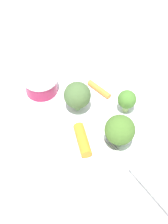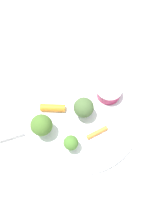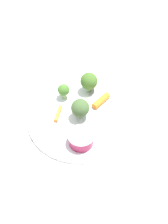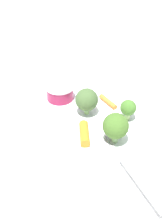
{
  "view_description": "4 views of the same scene",
  "coord_description": "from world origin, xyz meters",
  "px_view_note": "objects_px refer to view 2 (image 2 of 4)",
  "views": [
    {
      "loc": [
        0.26,
        0.25,
        0.43
      ],
      "look_at": [
        0.0,
        0.01,
        0.02
      ],
      "focal_mm": 51.49,
      "sensor_mm": 36.0,
      "label": 1
    },
    {
      "loc": [
        -0.17,
        0.1,
        0.45
      ],
      "look_at": [
        -0.0,
        -0.0,
        0.03
      ],
      "focal_mm": 32.89,
      "sensor_mm": 36.0,
      "label": 2
    },
    {
      "loc": [
        0.06,
        -0.42,
        0.5
      ],
      "look_at": [
        0.01,
        0.01,
        0.02
      ],
      "focal_mm": 40.92,
      "sensor_mm": 36.0,
      "label": 3
    },
    {
      "loc": [
        0.32,
        0.41,
        0.41
      ],
      "look_at": [
        0.01,
        -0.01,
        0.02
      ],
      "focal_mm": 51.94,
      "sensor_mm": 36.0,
      "label": 4
    }
  ],
  "objects_px": {
    "carrot_stick_1": "(53,108)",
    "carrot_stick_0": "(97,133)",
    "broccoli_floret_2": "(42,125)",
    "broccoli_floret_1": "(71,143)",
    "plate": "(82,116)",
    "fork": "(12,135)",
    "broccoli_floret_0": "(83,107)",
    "sauce_cup": "(109,92)"
  },
  "relations": [
    {
      "from": "carrot_stick_1",
      "to": "carrot_stick_0",
      "type": "bearing_deg",
      "value": -151.87
    },
    {
      "from": "broccoli_floret_2",
      "to": "broccoli_floret_1",
      "type": "bearing_deg",
      "value": -151.48
    },
    {
      "from": "plate",
      "to": "carrot_stick_1",
      "type": "xyz_separation_m",
      "value": [
        0.05,
        0.05,
        0.01
      ]
    },
    {
      "from": "plate",
      "to": "broccoli_floret_2",
      "type": "distance_m",
      "value": 0.1
    },
    {
      "from": "plate",
      "to": "broccoli_floret_1",
      "type": "relative_size",
      "value": 6.15
    },
    {
      "from": "broccoli_floret_1",
      "to": "fork",
      "type": "xyz_separation_m",
      "value": [
        0.09,
        0.1,
        -0.03
      ]
    },
    {
      "from": "carrot_stick_0",
      "to": "broccoli_floret_0",
      "type": "bearing_deg",
      "value": 0.07
    },
    {
      "from": "broccoli_floret_1",
      "to": "carrot_stick_1",
      "type": "xyz_separation_m",
      "value": [
        0.1,
        -0.01,
        -0.02
      ]
    },
    {
      "from": "broccoli_floret_1",
      "to": "broccoli_floret_0",
      "type": "bearing_deg",
      "value": -49.11
    },
    {
      "from": "fork",
      "to": "broccoli_floret_1",
      "type": "bearing_deg",
      "value": -131.89
    },
    {
      "from": "plate",
      "to": "fork",
      "type": "distance_m",
      "value": 0.16
    },
    {
      "from": "sauce_cup",
      "to": "carrot_stick_0",
      "type": "distance_m",
      "value": 0.1
    },
    {
      "from": "sauce_cup",
      "to": "carrot_stick_1",
      "type": "bearing_deg",
      "value": 75.23
    },
    {
      "from": "sauce_cup",
      "to": "broccoli_floret_2",
      "type": "distance_m",
      "value": 0.18
    },
    {
      "from": "fork",
      "to": "broccoli_floret_2",
      "type": "bearing_deg",
      "value": -112.33
    },
    {
      "from": "plate",
      "to": "broccoli_floret_2",
      "type": "bearing_deg",
      "value": 83.58
    },
    {
      "from": "broccoli_floret_1",
      "to": "broccoli_floret_2",
      "type": "relative_size",
      "value": 0.74
    },
    {
      "from": "broccoli_floret_1",
      "to": "fork",
      "type": "bearing_deg",
      "value": 48.11
    },
    {
      "from": "broccoli_floret_1",
      "to": "carrot_stick_1",
      "type": "relative_size",
      "value": 0.76
    },
    {
      "from": "sauce_cup",
      "to": "carrot_stick_0",
      "type": "relative_size",
      "value": 1.19
    },
    {
      "from": "broccoli_floret_1",
      "to": "broccoli_floret_2",
      "type": "distance_m",
      "value": 0.07
    },
    {
      "from": "fork",
      "to": "plate",
      "type": "bearing_deg",
      "value": -103.36
    },
    {
      "from": "carrot_stick_1",
      "to": "broccoli_floret_2",
      "type": "bearing_deg",
      "value": 131.33
    },
    {
      "from": "fork",
      "to": "sauce_cup",
      "type": "bearing_deg",
      "value": -95.99
    },
    {
      "from": "broccoli_floret_0",
      "to": "carrot_stick_1",
      "type": "distance_m",
      "value": 0.08
    },
    {
      "from": "broccoli_floret_0",
      "to": "carrot_stick_0",
      "type": "relative_size",
      "value": 1.11
    },
    {
      "from": "broccoli_floret_0",
      "to": "fork",
      "type": "distance_m",
      "value": 0.17
    },
    {
      "from": "sauce_cup",
      "to": "broccoli_floret_2",
      "type": "height_order",
      "value": "broccoli_floret_2"
    },
    {
      "from": "broccoli_floret_0",
      "to": "broccoli_floret_1",
      "type": "xyz_separation_m",
      "value": [
        -0.05,
        0.06,
        -0.01
      ]
    },
    {
      "from": "carrot_stick_1",
      "to": "fork",
      "type": "distance_m",
      "value": 0.11
    },
    {
      "from": "carrot_stick_0",
      "to": "plate",
      "type": "bearing_deg",
      "value": 5.66
    },
    {
      "from": "plate",
      "to": "broccoli_floret_1",
      "type": "distance_m",
      "value": 0.08
    },
    {
      "from": "broccoli_floret_2",
      "to": "carrot_stick_1",
      "type": "distance_m",
      "value": 0.06
    },
    {
      "from": "plate",
      "to": "carrot_stick_0",
      "type": "distance_m",
      "value": 0.06
    },
    {
      "from": "carrot_stick_0",
      "to": "carrot_stick_1",
      "type": "xyz_separation_m",
      "value": [
        0.1,
        0.06,
        0.0
      ]
    },
    {
      "from": "carrot_stick_0",
      "to": "carrot_stick_1",
      "type": "relative_size",
      "value": 0.88
    },
    {
      "from": "sauce_cup",
      "to": "carrot_stick_0",
      "type": "height_order",
      "value": "sauce_cup"
    },
    {
      "from": "broccoli_floret_0",
      "to": "broccoli_floret_2",
      "type": "distance_m",
      "value": 0.1
    },
    {
      "from": "sauce_cup",
      "to": "carrot_stick_1",
      "type": "height_order",
      "value": "sauce_cup"
    },
    {
      "from": "broccoli_floret_1",
      "to": "carrot_stick_0",
      "type": "xyz_separation_m",
      "value": [
        -0.0,
        -0.06,
        -0.02
      ]
    },
    {
      "from": "carrot_stick_1",
      "to": "fork",
      "type": "xyz_separation_m",
      "value": [
        -0.01,
        0.11,
        -0.01
      ]
    },
    {
      "from": "carrot_stick_1",
      "to": "sauce_cup",
      "type": "bearing_deg",
      "value": -104.77
    }
  ]
}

